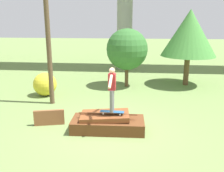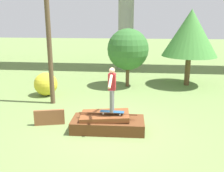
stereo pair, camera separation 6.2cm
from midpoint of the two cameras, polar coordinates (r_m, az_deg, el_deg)
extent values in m
plane|color=olive|center=(8.45, -1.16, -10.03)|extent=(80.00, 80.00, 0.00)
cube|color=#5B3319|center=(8.37, -1.16, -8.81)|extent=(2.41, 1.12, 0.39)
cube|color=brown|center=(8.33, -1.87, -6.84)|extent=(1.67, 1.07, 0.23)
cylinder|color=#5B3319|center=(8.22, -1.18, -6.36)|extent=(1.92, 0.05, 0.05)
cube|color=brown|center=(9.00, -14.36, -7.01)|extent=(1.03, 0.35, 0.54)
cube|color=#23517F|center=(8.11, -0.22, -5.88)|extent=(0.79, 0.25, 0.01)
cylinder|color=silver|center=(8.17, 1.78, -6.12)|extent=(0.06, 0.03, 0.05)
cylinder|color=silver|center=(8.01, 1.63, -6.56)|extent=(0.06, 0.03, 0.05)
cylinder|color=silver|center=(8.25, -2.01, -5.90)|extent=(0.06, 0.03, 0.05)
cylinder|color=silver|center=(8.09, -2.24, -6.34)|extent=(0.06, 0.03, 0.05)
cylinder|color=slate|center=(8.06, -0.13, -3.20)|extent=(0.12, 0.12, 0.73)
cylinder|color=slate|center=(7.90, -0.32, -3.58)|extent=(0.12, 0.12, 0.73)
cube|color=maroon|center=(7.80, -0.23, 0.99)|extent=(0.23, 0.22, 0.53)
sphere|color=tan|center=(7.72, -0.23, 3.55)|extent=(0.19, 0.19, 0.19)
cylinder|color=tan|center=(8.09, 0.13, 2.08)|extent=(0.12, 0.48, 0.36)
cylinder|color=tan|center=(7.48, -0.61, 1.00)|extent=(0.12, 0.48, 0.36)
cylinder|color=gray|center=(18.48, 2.82, 14.63)|extent=(1.10, 1.10, 6.88)
cylinder|color=brown|center=(10.73, -14.81, 14.42)|extent=(0.20, 0.20, 7.10)
cylinder|color=brown|center=(14.45, 16.52, 3.42)|extent=(0.29, 0.29, 1.63)
cone|color=#428438|center=(14.20, 17.14, 11.54)|extent=(2.94, 2.94, 2.47)
cylinder|color=brown|center=(13.64, 3.22, 2.19)|extent=(0.19, 0.19, 1.09)
sphere|color=#336B2D|center=(13.38, 3.31, 8.37)|extent=(2.19, 2.19, 2.19)
sphere|color=gold|center=(12.39, -15.22, 0.39)|extent=(1.11, 1.11, 1.11)
camera|label=1|loc=(0.03, -90.23, -0.06)|focal=40.00mm
camera|label=2|loc=(0.03, 89.77, 0.06)|focal=40.00mm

